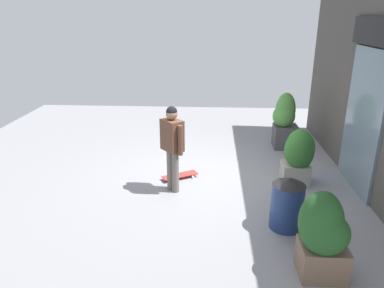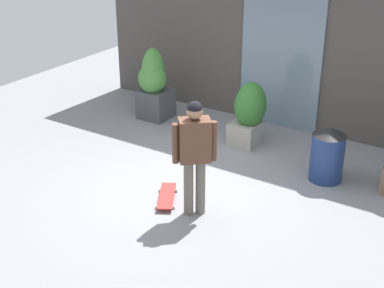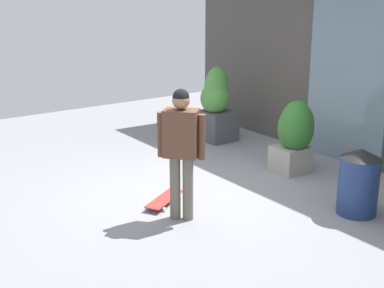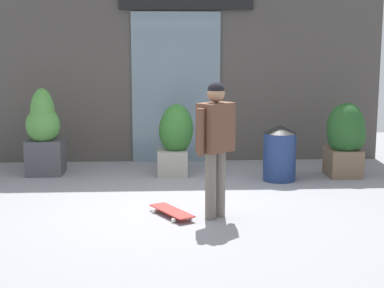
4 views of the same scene
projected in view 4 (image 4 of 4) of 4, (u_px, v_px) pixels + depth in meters
ground_plane at (176, 205)px, 7.49m from camera, size 12.00×12.00×0.00m
building_facade at (171, 53)px, 10.14m from camera, size 7.36×0.31×3.83m
skateboarder at (216, 136)px, 6.79m from camera, size 0.47×0.46×1.62m
skateboard at (172, 211)px, 7.00m from camera, size 0.55×0.74×0.08m
planter_box_left at (176, 135)px, 9.17m from camera, size 0.56×0.56×1.12m
planter_box_right at (345, 136)px, 9.01m from camera, size 0.60×0.63×1.16m
planter_box_mid at (44, 133)px, 9.16m from camera, size 0.56×0.62×1.37m
trash_bin at (280, 153)px, 8.79m from camera, size 0.51×0.51×0.85m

